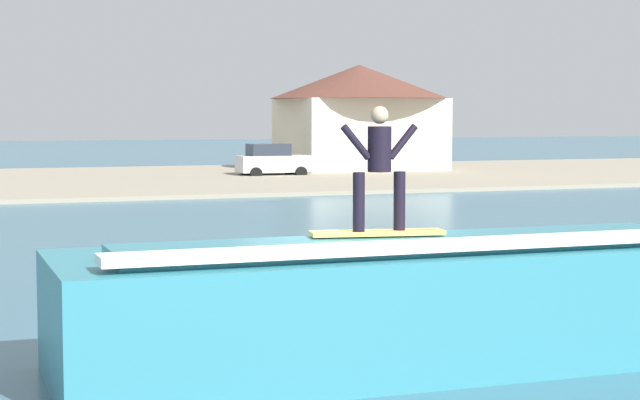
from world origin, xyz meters
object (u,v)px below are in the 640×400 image
Objects in this scene: wave_crest at (399,303)px; car_far_shore at (272,161)px; surfboard at (377,233)px; house_gabled_white at (359,111)px; surfer at (379,162)px.

car_far_shore is (11.48, 42.31, 0.08)m from wave_crest.
surfboard is 0.48× the size of car_far_shore.
wave_crest is at bearing -111.46° from house_gabled_white.
surfboard is at bearing 99.30° from surfer.
house_gabled_white reaches higher than surfer.
surfer is 0.43× the size of car_far_shore.
surfer is (-0.35, -0.12, 1.96)m from wave_crest.
surfboard is at bearing -168.00° from wave_crest.
surfer is at bearing -111.79° from house_gabled_white.
wave_crest is 43.84m from car_far_shore.
house_gabled_white is (18.68, 46.73, 0.84)m from surfer.
house_gabled_white is at bearing 68.19° from surfboard.
surfboard is 50.32m from house_gabled_white.
surfboard is 0.17× the size of house_gabled_white.
surfer is 0.16× the size of house_gabled_white.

